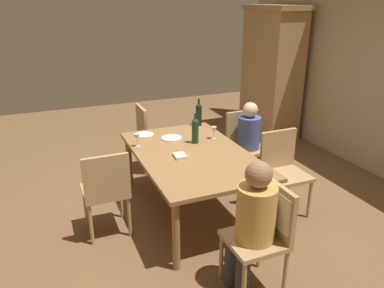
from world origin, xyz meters
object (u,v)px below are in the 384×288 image
at_px(wine_glass_near_left, 214,130).
at_px(dinner_plate_host, 144,135).
at_px(chair_right_end, 268,223).
at_px(chair_near, 106,188).
at_px(person_man_bearded, 253,219).
at_px(chair_left_end, 150,133).
at_px(person_woman_host, 250,138).
at_px(chair_far_left, 245,142).
at_px(dinner_plate_guest_left, 171,138).
at_px(armoire_cabinet, 271,72).
at_px(dining_table, 192,159).
at_px(chair_far_right, 282,166).
at_px(wine_bottle_tall_green, 195,130).
at_px(wine_glass_centre, 137,137).
at_px(wine_bottle_dark_red, 199,114).

height_order(wine_glass_near_left, dinner_plate_host, wine_glass_near_left).
xyz_separation_m(chair_right_end, chair_near, (-1.21, -1.08, -0.06)).
distance_m(chair_right_end, person_man_bearded, 0.16).
height_order(chair_left_end, person_woman_host, person_woman_host).
height_order(chair_left_end, dinner_plate_host, chair_left_end).
height_order(chair_near, wine_glass_near_left, chair_near).
height_order(chair_far_left, dinner_plate_guest_left, chair_far_left).
distance_m(chair_far_left, person_man_bearded, 2.05).
relative_size(armoire_cabinet, dining_table, 1.19).
bearing_deg(dinner_plate_host, person_man_bearded, 8.35).
bearing_deg(chair_far_right, chair_left_end, -57.35).
distance_m(armoire_cabinet, wine_bottle_tall_green, 2.81).
distance_m(chair_near, person_woman_host, 1.97).
height_order(armoire_cabinet, chair_near, armoire_cabinet).
height_order(person_woman_host, wine_glass_centre, person_woman_host).
relative_size(chair_left_end, chair_near, 1.00).
bearing_deg(chair_left_end, wine_bottle_tall_green, 12.72).
height_order(wine_bottle_dark_red, wine_glass_centre, wine_bottle_dark_red).
distance_m(chair_left_end, wine_bottle_dark_red, 0.78).
height_order(chair_far_right, wine_bottle_dark_red, wine_bottle_dark_red).
relative_size(wine_glass_near_left, dinner_plate_guest_left, 0.61).
bearing_deg(chair_right_end, chair_left_end, 4.65).
bearing_deg(armoire_cabinet, wine_glass_near_left, -48.23).
bearing_deg(chair_near, dining_table, 5.23).
xyz_separation_m(armoire_cabinet, chair_left_end, (0.72, -2.41, -0.56)).
bearing_deg(wine_glass_centre, chair_far_left, 93.71).
relative_size(chair_left_end, person_man_bearded, 0.80).
xyz_separation_m(chair_left_end, wine_glass_centre, (0.89, -0.41, 0.30)).
bearing_deg(wine_glass_near_left, dinner_plate_host, -120.85).
distance_m(person_woman_host, wine_glass_centre, 1.46).
bearing_deg(chair_far_right, wine_bottle_dark_red, -66.13).
bearing_deg(dining_table, chair_far_left, 117.69).
xyz_separation_m(armoire_cabinet, wine_glass_centre, (1.61, -2.82, -0.27)).
bearing_deg(person_woman_host, wine_bottle_dark_red, -40.96).
bearing_deg(chair_near, person_woman_host, 13.98).
bearing_deg(dinner_plate_host, chair_near, -37.43).
bearing_deg(wine_glass_centre, armoire_cabinet, 119.78).
bearing_deg(dinner_plate_guest_left, armoire_cabinet, 122.52).
xyz_separation_m(person_man_bearded, wine_glass_centre, (-1.70, -0.47, 0.17)).
height_order(wine_glass_centre, dinner_plate_guest_left, wine_glass_centre).
bearing_deg(chair_near, chair_left_end, 57.98).
height_order(chair_near, dinner_plate_guest_left, chair_near).
bearing_deg(armoire_cabinet, chair_near, -57.28).
xyz_separation_m(chair_far_right, wine_glass_centre, (-0.73, -1.45, 0.30)).
bearing_deg(person_man_bearded, dinner_plate_guest_left, 1.03).
xyz_separation_m(chair_far_right, wine_bottle_dark_red, (-1.16, -0.51, 0.35)).
bearing_deg(dinner_plate_host, wine_bottle_dark_red, 97.28).
distance_m(chair_near, wine_glass_near_left, 1.44).
height_order(chair_far_right, person_woman_host, person_woman_host).
xyz_separation_m(person_woman_host, person_man_bearded, (1.68, -0.98, 0.03)).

